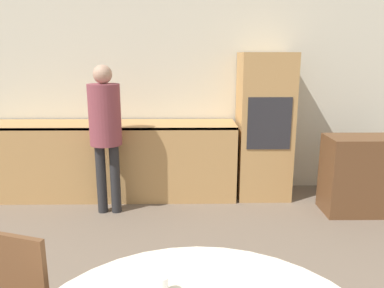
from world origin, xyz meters
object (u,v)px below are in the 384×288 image
object	(u,v)px
oven_unit	(264,126)
sideboard	(371,175)
person_standing	(105,124)
cup	(160,286)

from	to	relation	value
oven_unit	sideboard	distance (m)	1.31
person_standing	cup	size ratio (longest dim) A/B	18.12
oven_unit	sideboard	size ratio (longest dim) A/B	1.70
sideboard	person_standing	distance (m)	2.97
person_standing	cup	xyz separation A→B (m)	(0.76, -2.57, -0.22)
sideboard	cup	bearing A→B (deg)	-130.32
person_standing	sideboard	bearing A→B (deg)	-0.72
sideboard	cup	size ratio (longest dim) A/B	11.46
oven_unit	sideboard	bearing A→B (deg)	-26.68
oven_unit	person_standing	world-z (taller)	oven_unit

